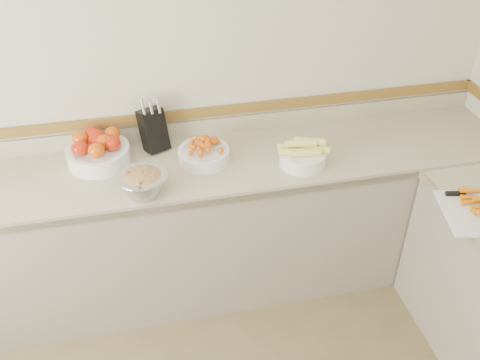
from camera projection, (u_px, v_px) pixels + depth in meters
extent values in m
plane|color=beige|center=(153.00, 76.00, 2.94)|extent=(4.00, 0.00, 4.00)
cube|color=tan|center=(165.00, 172.00, 2.93)|extent=(4.00, 0.65, 0.04)
cube|color=gray|center=(171.00, 233.00, 3.19)|extent=(4.00, 0.63, 0.86)
cube|color=#88795C|center=(172.00, 207.00, 2.68)|extent=(4.00, 0.02, 0.04)
cube|color=tan|center=(159.00, 132.00, 3.14)|extent=(4.00, 0.02, 0.10)
cube|color=brown|center=(157.00, 117.00, 3.08)|extent=(4.00, 0.02, 0.06)
cube|color=black|center=(153.00, 130.00, 3.02)|extent=(0.18, 0.20, 0.26)
cylinder|color=silver|center=(143.00, 109.00, 2.90)|extent=(0.03, 0.04, 0.07)
cylinder|color=silver|center=(151.00, 108.00, 2.91)|extent=(0.03, 0.04, 0.07)
cylinder|color=silver|center=(159.00, 107.00, 2.91)|extent=(0.03, 0.04, 0.07)
cylinder|color=silver|center=(143.00, 107.00, 2.92)|extent=(0.03, 0.04, 0.07)
cylinder|color=silver|center=(151.00, 106.00, 2.93)|extent=(0.03, 0.04, 0.07)
cylinder|color=silver|center=(158.00, 105.00, 2.93)|extent=(0.03, 0.04, 0.07)
cylinder|color=silver|center=(143.00, 105.00, 2.94)|extent=(0.03, 0.04, 0.07)
cylinder|color=silver|center=(150.00, 104.00, 2.95)|extent=(0.03, 0.04, 0.07)
cylinder|color=silver|center=(158.00, 103.00, 2.96)|extent=(0.03, 0.04, 0.07)
cylinder|color=white|center=(99.00, 155.00, 2.95)|extent=(0.34, 0.34, 0.09)
torus|color=white|center=(98.00, 149.00, 2.92)|extent=(0.35, 0.35, 0.01)
cylinder|color=white|center=(98.00, 149.00, 2.92)|extent=(0.30, 0.30, 0.01)
ellipsoid|color=red|center=(80.00, 148.00, 2.84)|extent=(0.09, 0.09, 0.08)
ellipsoid|color=#D74907|center=(96.00, 150.00, 2.83)|extent=(0.09, 0.09, 0.08)
ellipsoid|color=red|center=(113.00, 143.00, 2.88)|extent=(0.09, 0.09, 0.08)
ellipsoid|color=#D74907|center=(80.00, 138.00, 2.93)|extent=(0.09, 0.09, 0.08)
ellipsoid|color=red|center=(96.00, 140.00, 2.91)|extent=(0.09, 0.09, 0.08)
ellipsoid|color=#D74907|center=(112.00, 134.00, 2.96)|extent=(0.09, 0.09, 0.08)
ellipsoid|color=red|center=(92.00, 134.00, 2.96)|extent=(0.09, 0.09, 0.08)
ellipsoid|color=#D74907|center=(104.00, 142.00, 2.90)|extent=(0.09, 0.09, 0.08)
ellipsoid|color=red|center=(96.00, 137.00, 2.94)|extent=(0.09, 0.09, 0.08)
cylinder|color=white|center=(204.00, 155.00, 2.96)|extent=(0.28, 0.28, 0.07)
torus|color=white|center=(204.00, 150.00, 2.94)|extent=(0.29, 0.29, 0.01)
cylinder|color=white|center=(204.00, 150.00, 2.94)|extent=(0.25, 0.25, 0.01)
sphere|color=#DF5A07|center=(201.00, 153.00, 2.86)|extent=(0.03, 0.03, 0.03)
sphere|color=#DF5A07|center=(202.00, 148.00, 2.87)|extent=(0.03, 0.03, 0.03)
sphere|color=#DF5A07|center=(212.00, 142.00, 2.92)|extent=(0.03, 0.03, 0.03)
sphere|color=#DF5A07|center=(192.00, 146.00, 2.90)|extent=(0.03, 0.03, 0.03)
sphere|color=#DF5A07|center=(203.00, 139.00, 2.90)|extent=(0.03, 0.03, 0.03)
sphere|color=#DF5A07|center=(198.00, 138.00, 2.97)|extent=(0.03, 0.03, 0.03)
sphere|color=#DF5A07|center=(201.00, 139.00, 2.94)|extent=(0.03, 0.03, 0.03)
sphere|color=#DF5A07|center=(208.00, 143.00, 2.91)|extent=(0.03, 0.03, 0.03)
sphere|color=#DF5A07|center=(200.00, 138.00, 2.97)|extent=(0.03, 0.03, 0.03)
sphere|color=#DF5A07|center=(205.00, 143.00, 2.90)|extent=(0.03, 0.03, 0.03)
sphere|color=#DF5A07|center=(210.00, 145.00, 2.89)|extent=(0.03, 0.03, 0.03)
sphere|color=#DF5A07|center=(191.00, 142.00, 2.95)|extent=(0.03, 0.03, 0.03)
sphere|color=#DF5A07|center=(221.00, 150.00, 2.90)|extent=(0.03, 0.03, 0.03)
sphere|color=#DF5A07|center=(203.00, 140.00, 2.90)|extent=(0.03, 0.03, 0.03)
sphere|color=#DF5A07|center=(208.00, 140.00, 2.94)|extent=(0.03, 0.03, 0.03)
sphere|color=#DF5A07|center=(196.00, 140.00, 2.95)|extent=(0.03, 0.03, 0.03)
sphere|color=#DF5A07|center=(208.00, 146.00, 2.89)|extent=(0.03, 0.03, 0.03)
sphere|color=#DF5A07|center=(215.00, 147.00, 2.90)|extent=(0.03, 0.03, 0.03)
sphere|color=#DF5A07|center=(203.00, 142.00, 2.91)|extent=(0.03, 0.03, 0.03)
sphere|color=#DF5A07|center=(203.00, 143.00, 2.89)|extent=(0.03, 0.03, 0.03)
sphere|color=#DF5A07|center=(192.00, 141.00, 2.95)|extent=(0.03, 0.03, 0.03)
sphere|color=#DF5A07|center=(205.00, 141.00, 2.91)|extent=(0.03, 0.03, 0.03)
sphere|color=#DF5A07|center=(202.00, 139.00, 2.96)|extent=(0.03, 0.03, 0.03)
sphere|color=#DF5A07|center=(192.00, 150.00, 2.88)|extent=(0.03, 0.03, 0.03)
sphere|color=#DF5A07|center=(206.00, 146.00, 2.89)|extent=(0.03, 0.03, 0.03)
sphere|color=#DF5A07|center=(207.00, 141.00, 2.91)|extent=(0.03, 0.03, 0.03)
sphere|color=#DF5A07|center=(189.00, 147.00, 2.91)|extent=(0.03, 0.03, 0.03)
sphere|color=#DF5A07|center=(193.00, 150.00, 2.88)|extent=(0.03, 0.03, 0.03)
sphere|color=#DF5A07|center=(215.00, 139.00, 2.98)|extent=(0.03, 0.03, 0.03)
sphere|color=#DF5A07|center=(209.00, 148.00, 2.88)|extent=(0.03, 0.03, 0.03)
sphere|color=#DF5A07|center=(206.00, 141.00, 2.92)|extent=(0.03, 0.03, 0.03)
sphere|color=#DF5A07|center=(197.00, 146.00, 2.90)|extent=(0.03, 0.03, 0.03)
sphere|color=#DF5A07|center=(203.00, 139.00, 2.90)|extent=(0.03, 0.03, 0.03)
sphere|color=#DF5A07|center=(202.00, 143.00, 2.90)|extent=(0.03, 0.03, 0.03)
sphere|color=#DF5A07|center=(200.00, 140.00, 2.90)|extent=(0.03, 0.03, 0.03)
sphere|color=#DF5A07|center=(187.00, 142.00, 2.97)|extent=(0.03, 0.03, 0.03)
sphere|color=#DF5A07|center=(198.00, 138.00, 3.00)|extent=(0.03, 0.03, 0.03)
sphere|color=#DF5A07|center=(190.00, 143.00, 2.93)|extent=(0.03, 0.03, 0.03)
sphere|color=#DF5A07|center=(208.00, 142.00, 2.92)|extent=(0.03, 0.03, 0.03)
cylinder|color=white|center=(302.00, 158.00, 2.94)|extent=(0.26, 0.26, 0.08)
torus|color=white|center=(303.00, 153.00, 2.92)|extent=(0.26, 0.26, 0.01)
cylinder|color=#ECEA62|center=(294.00, 152.00, 2.88)|extent=(0.18, 0.08, 0.04)
cylinder|color=#ECEA62|center=(305.00, 153.00, 2.87)|extent=(0.17, 0.06, 0.04)
cylinder|color=#ECEA62|center=(314.00, 149.00, 2.90)|extent=(0.17, 0.10, 0.04)
cylinder|color=#ECEA62|center=(293.00, 147.00, 2.92)|extent=(0.18, 0.07, 0.04)
cylinder|color=#ECEA62|center=(306.00, 144.00, 2.94)|extent=(0.17, 0.11, 0.04)
cylinder|color=#ECEA62|center=(301.00, 143.00, 2.88)|extent=(0.17, 0.06, 0.04)
cylinder|color=#ECEA62|center=(310.00, 141.00, 2.90)|extent=(0.17, 0.09, 0.04)
cylinder|color=#B2B2BA|center=(143.00, 185.00, 2.70)|extent=(0.25, 0.25, 0.12)
torus|color=#B2B2BA|center=(142.00, 176.00, 2.67)|extent=(0.26, 0.26, 0.01)
ellipsoid|color=red|center=(142.00, 178.00, 2.67)|extent=(0.21, 0.21, 0.07)
cube|color=red|center=(145.00, 169.00, 2.69)|extent=(0.02, 0.02, 0.02)
cube|color=#82BD5C|center=(127.00, 172.00, 2.65)|extent=(0.02, 0.02, 0.02)
cube|color=red|center=(153.00, 176.00, 2.64)|extent=(0.02, 0.02, 0.02)
cube|color=#82BD5C|center=(137.00, 166.00, 2.72)|extent=(0.02, 0.02, 0.02)
cube|color=red|center=(136.00, 169.00, 2.70)|extent=(0.02, 0.02, 0.02)
cube|color=#82BD5C|center=(145.00, 176.00, 2.64)|extent=(0.02, 0.02, 0.02)
cube|color=red|center=(140.00, 175.00, 2.67)|extent=(0.02, 0.02, 0.02)
cube|color=#82BD5C|center=(146.00, 167.00, 2.71)|extent=(0.02, 0.02, 0.02)
cube|color=red|center=(130.00, 175.00, 2.65)|extent=(0.02, 0.02, 0.02)
cube|color=#82BD5C|center=(139.00, 183.00, 2.59)|extent=(0.02, 0.02, 0.02)
cube|color=red|center=(142.00, 174.00, 2.66)|extent=(0.02, 0.02, 0.02)
cube|color=#82BD5C|center=(141.00, 173.00, 2.65)|extent=(0.02, 0.02, 0.02)
cube|color=red|center=(143.00, 174.00, 2.66)|extent=(0.02, 0.02, 0.02)
cube|color=#82BD5C|center=(141.00, 172.00, 2.67)|extent=(0.02, 0.02, 0.02)
cone|color=orange|center=(480.00, 198.00, 2.67)|extent=(0.18, 0.06, 0.03)
cone|color=orange|center=(478.00, 191.00, 2.67)|extent=(0.18, 0.06, 0.03)
cone|color=orange|center=(474.00, 191.00, 2.71)|extent=(0.18, 0.06, 0.03)
cube|color=silver|center=(479.00, 191.00, 2.73)|extent=(0.19, 0.07, 0.00)
cube|color=black|center=(455.00, 194.00, 2.70)|extent=(0.10, 0.04, 0.02)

